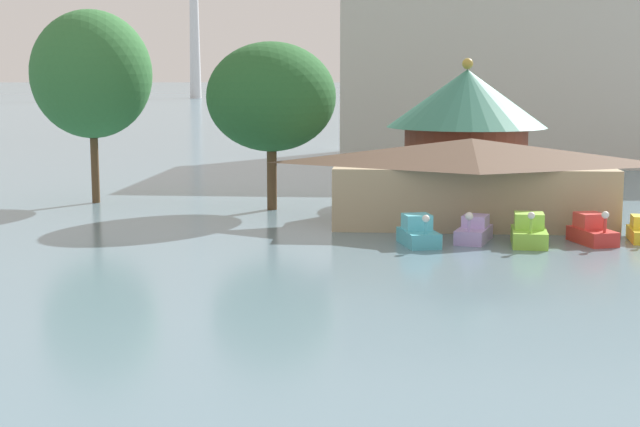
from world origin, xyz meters
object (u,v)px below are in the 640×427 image
Objects in this scene: shoreline_tree_mid at (271,97)px; pedal_boat_lavender at (474,231)px; pedal_boat_cyan at (418,233)px; boathouse at (471,179)px; background_building_block at (531,70)px; shoreline_tree_tall_left at (91,74)px; pedal_boat_red at (592,231)px; green_roof_pavilion at (466,127)px; pedal_boat_lime at (529,233)px.

pedal_boat_lavender is at bearing -40.87° from shoreline_tree_mid.
pedal_boat_cyan is 7.41m from boathouse.
pedal_boat_lavender is 0.09× the size of background_building_block.
pedal_boat_red is at bearing -22.54° from shoreline_tree_tall_left.
pedal_boat_cyan is 0.94× the size of pedal_boat_lavender.
green_roof_pavilion reaches higher than pedal_boat_lavender.
pedal_boat_lavender is 1.05× the size of pedal_boat_lime.
pedal_boat_cyan is 1.01× the size of pedal_boat_red.
pedal_boat_cyan is 3.00m from pedal_boat_lavender.
shoreline_tree_mid reaches higher than green_roof_pavilion.
shoreline_tree_tall_left is at bearing -100.60° from pedal_boat_lavender.
pedal_boat_red is 0.29× the size of green_roof_pavilion.
pedal_boat_red reaches higher than pedal_boat_cyan.
green_roof_pavilion is 12.94m from shoreline_tree_mid.
pedal_boat_lime is 3.18m from pedal_boat_red.
pedal_boat_red is 7.85m from boathouse.
pedal_boat_cyan is at bearing -114.47° from boathouse.
pedal_boat_lime is 18.44m from shoreline_tree_mid.
background_building_block reaches higher than green_roof_pavilion.
green_roof_pavilion is at bearing 87.52° from boathouse.
background_building_block is (31.82, 32.60, 0.40)m from shoreline_tree_tall_left.
shoreline_tree_mid is at bearing -158.63° from green_roof_pavilion.
shoreline_tree_tall_left is (-22.90, 11.80, 7.59)m from pedal_boat_lavender.
pedal_boat_red is at bearing 82.05° from pedal_boat_cyan.
pedal_boat_red is (5.64, -0.05, 0.06)m from pedal_boat_lavender.
green_roof_pavilion is at bearing 21.37° from shoreline_tree_mid.
shoreline_tree_mid reaches higher than pedal_boat_lavender.
pedal_boat_lavender is (2.75, 1.21, -0.06)m from pedal_boat_cyan.
background_building_block reaches higher than shoreline_tree_tall_left.
pedal_boat_lime is at bearing 79.17° from pedal_boat_cyan.
background_building_block is at bearing 149.83° from pedal_boat_cyan.
pedal_boat_red is 0.24× the size of shoreline_tree_tall_left.
pedal_boat_lime is 6.75m from boathouse.
pedal_boat_lime is 29.35m from shoreline_tree_tall_left.
shoreline_tree_tall_left reaches higher than pedal_boat_lavender.
pedal_boat_lime is at bearing -37.24° from shoreline_tree_mid.
boathouse reaches higher than pedal_boat_cyan.
boathouse is at bearing -15.67° from shoreline_tree_tall_left.
pedal_boat_lavender is 16.19m from shoreline_tree_mid.
shoreline_tree_mid is 40.13m from background_building_block.
shoreline_tree_mid is (-11.51, 4.46, 4.32)m from boathouse.
pedal_boat_red is (8.39, 1.16, 0.00)m from pedal_boat_cyan.
shoreline_tree_tall_left reaches higher than pedal_boat_red.
background_building_block is (6.37, 45.15, 7.91)m from pedal_boat_lime.
pedal_boat_lavender is 26.86m from shoreline_tree_tall_left.
pedal_boat_lime is at bearing -98.04° from background_building_block.
pedal_boat_lime is 0.08× the size of background_building_block.
shoreline_tree_mid is at bearing -114.21° from pedal_boat_lavender.
boathouse is (2.97, 6.52, 1.88)m from pedal_boat_cyan.
pedal_boat_lime is (2.54, -0.75, 0.09)m from pedal_boat_lavender.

